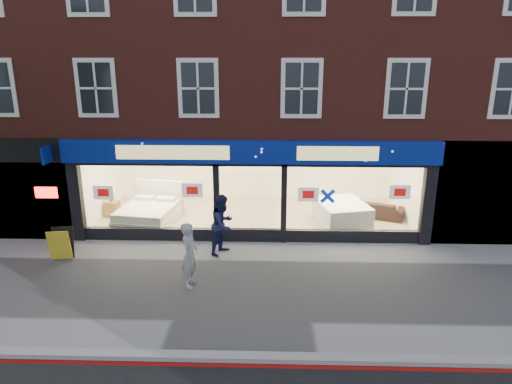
{
  "coord_description": "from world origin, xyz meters",
  "views": [
    {
      "loc": [
        0.59,
        -10.5,
        5.75
      ],
      "look_at": [
        0.2,
        2.5,
        1.81
      ],
      "focal_mm": 32.0,
      "sensor_mm": 36.0,
      "label": 1
    }
  ],
  "objects_px": {
    "pedestrian_blue": "(223,224)",
    "a_board": "(61,244)",
    "pedestrian_grey": "(190,255)",
    "sofa": "(375,209)",
    "display_bed": "(149,213)",
    "mattress_stack": "(342,213)"
  },
  "relations": [
    {
      "from": "pedestrian_blue",
      "to": "a_board",
      "type": "bearing_deg",
      "value": 125.35
    },
    {
      "from": "pedestrian_grey",
      "to": "a_board",
      "type": "bearing_deg",
      "value": 81.59
    },
    {
      "from": "a_board",
      "to": "sofa",
      "type": "bearing_deg",
      "value": 12.06
    },
    {
      "from": "display_bed",
      "to": "mattress_stack",
      "type": "bearing_deg",
      "value": 9.1
    },
    {
      "from": "pedestrian_grey",
      "to": "pedestrian_blue",
      "type": "xyz_separation_m",
      "value": [
        0.64,
        2.05,
        0.06
      ]
    },
    {
      "from": "a_board",
      "to": "pedestrian_grey",
      "type": "relative_size",
      "value": 0.56
    },
    {
      "from": "display_bed",
      "to": "pedestrian_blue",
      "type": "relative_size",
      "value": 1.36
    },
    {
      "from": "mattress_stack",
      "to": "pedestrian_grey",
      "type": "distance_m",
      "value": 6.29
    },
    {
      "from": "pedestrian_grey",
      "to": "sofa",
      "type": "bearing_deg",
      "value": -37.09
    },
    {
      "from": "a_board",
      "to": "mattress_stack",
      "type": "bearing_deg",
      "value": 10.39
    },
    {
      "from": "sofa",
      "to": "mattress_stack",
      "type": "bearing_deg",
      "value": 52.45
    },
    {
      "from": "display_bed",
      "to": "sofa",
      "type": "distance_m",
      "value": 8.04
    },
    {
      "from": "display_bed",
      "to": "a_board",
      "type": "relative_size",
      "value": 2.6
    },
    {
      "from": "a_board",
      "to": "pedestrian_blue",
      "type": "xyz_separation_m",
      "value": [
        4.66,
        0.6,
        0.44
      ]
    },
    {
      "from": "mattress_stack",
      "to": "sofa",
      "type": "bearing_deg",
      "value": 30.46
    },
    {
      "from": "display_bed",
      "to": "pedestrian_blue",
      "type": "distance_m",
      "value": 3.59
    },
    {
      "from": "mattress_stack",
      "to": "sofa",
      "type": "height_order",
      "value": "mattress_stack"
    },
    {
      "from": "display_bed",
      "to": "mattress_stack",
      "type": "distance_m",
      "value": 6.68
    },
    {
      "from": "mattress_stack",
      "to": "a_board",
      "type": "relative_size",
      "value": 2.35
    },
    {
      "from": "mattress_stack",
      "to": "display_bed",
      "type": "bearing_deg",
      "value": -179.01
    },
    {
      "from": "mattress_stack",
      "to": "pedestrian_blue",
      "type": "height_order",
      "value": "pedestrian_blue"
    },
    {
      "from": "mattress_stack",
      "to": "a_board",
      "type": "xyz_separation_m",
      "value": [
        -8.53,
        -2.92,
        -0.01
      ]
    }
  ]
}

